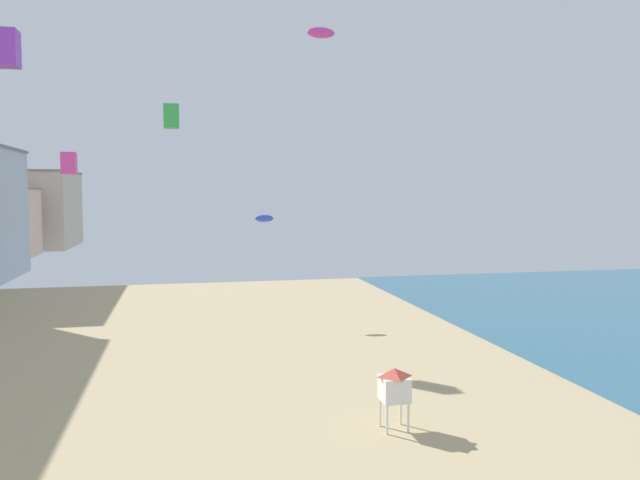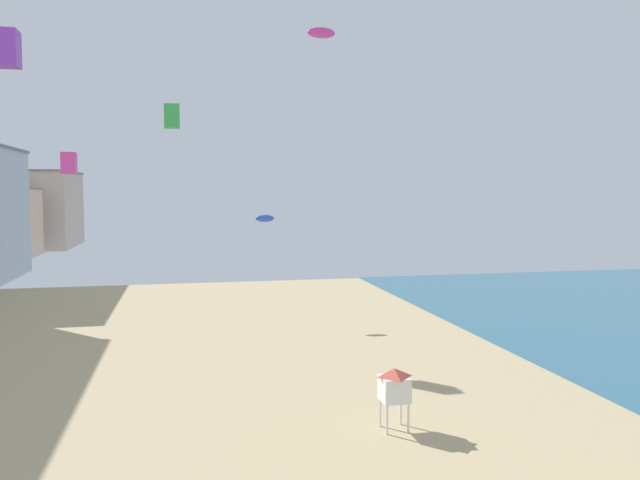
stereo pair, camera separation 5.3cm
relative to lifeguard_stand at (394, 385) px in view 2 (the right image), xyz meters
name	(u,v)px [view 2 (the right image)]	position (x,y,z in m)	size (l,w,h in m)	color
boardwalk_hotel_furthest	(28,209)	(-35.47, 95.85, 4.93)	(15.98, 20.27, 13.53)	#C6B29E
lifeguard_stand	(394,385)	(0.00, 0.00, 0.00)	(1.10, 1.10, 2.55)	white
kite_magenta_box	(69,163)	(-12.31, 0.56, 8.89)	(0.50, 0.50, 0.79)	#DB3D9E
kite_magenta_parafoil	(321,33)	(-0.35, 12.29, 17.06)	(1.63, 0.45, 0.63)	#DB3D9E
kite_purple_box	(6,48)	(-15.59, 5.82, 14.00)	(1.00, 1.00, 1.58)	purple
kite_green_box	(172,116)	(-8.95, 18.83, 12.83)	(0.99, 0.99, 1.56)	green
kite_blue_parafoil	(265,218)	(-2.26, 23.65, 5.88)	(1.41, 0.39, 0.55)	blue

